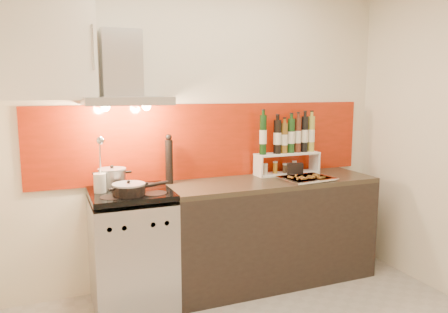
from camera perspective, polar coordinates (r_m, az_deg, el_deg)
name	(u,v)px	position (r m, az deg, el deg)	size (l,w,h in m)	color
back_wall	(204,132)	(3.76, -2.58, 3.24)	(3.40, 0.02, 2.60)	silver
backsplash	(210,141)	(3.78, -1.80, 2.04)	(3.00, 0.02, 0.64)	maroon
range_stove	(132,250)	(3.49, -11.88, -11.90)	(0.60, 0.60, 0.91)	#B7B7BA
counter	(271,230)	(3.87, 6.12, -9.54)	(1.80, 0.60, 0.90)	black
range_hood	(123,79)	(3.41, -13.02, 9.89)	(0.62, 0.50, 0.61)	#B7B7BA
upper_cabinet	(42,48)	(3.36, -22.63, 13.01)	(0.70, 0.35, 0.72)	white
stock_pot	(112,178)	(3.45, -14.38, -2.78)	(0.21, 0.21, 0.18)	#B7B7BA
saute_pan	(130,189)	(3.22, -12.20, -4.17)	(0.44, 0.26, 0.11)	black
utensil_jar	(100,177)	(3.32, -15.90, -2.57)	(0.09, 0.14, 0.43)	silver
pepper_mill	(169,160)	(3.57, -7.19, -0.43)	(0.06, 0.06, 0.41)	black
step_shelf	(288,145)	(3.97, 8.42, 1.48)	(0.60, 0.16, 0.54)	white
caddy_box	(295,170)	(3.91, 9.27, -1.70)	(0.14, 0.06, 0.12)	black
baking_tray	(307,178)	(3.77, 10.75, -2.79)	(0.45, 0.37, 0.03)	silver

